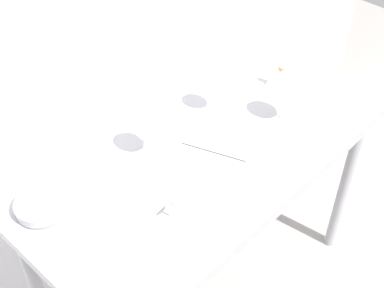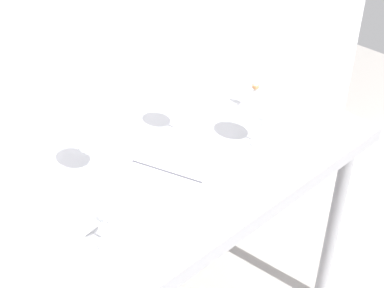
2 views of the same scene
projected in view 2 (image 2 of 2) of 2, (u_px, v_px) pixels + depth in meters
name	position (u px, v px, depth m)	size (l,w,h in m)	color
back_wall	(58.00, 2.00, 1.71)	(3.80, 0.04, 2.60)	silver
steel_counter	(165.00, 198.00, 1.71)	(1.40, 0.65, 0.90)	#95959A
wine_glass_near_right	(263.00, 108.00, 1.70)	(0.10, 0.10, 0.18)	white
wine_glass_far_right	(181.00, 98.00, 1.76)	(0.08, 0.08, 0.18)	white
wine_glass_far_left	(91.00, 140.00, 1.59)	(0.09, 0.09, 0.16)	white
wine_glass_near_left	(106.00, 207.00, 1.33)	(0.08, 0.08, 0.17)	white
open_notebook	(167.00, 172.00, 1.64)	(0.43, 0.35, 0.01)	white
tasting_sheet_upper	(55.00, 215.00, 1.49)	(0.20, 0.25, 0.00)	white
decanter_funnel	(255.00, 98.00, 1.92)	(0.12, 0.12, 0.14)	#B9B9B9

